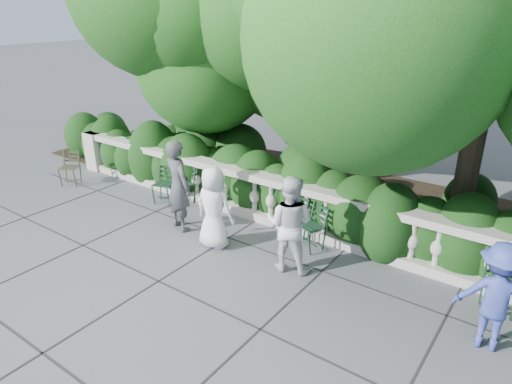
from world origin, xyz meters
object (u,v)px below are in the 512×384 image
Objects in this scene: chair_c at (286,240)px; chair_f at (496,318)px; chair_e at (304,251)px; chair_weathered at (70,187)px; person_businessman at (214,208)px; chair_a at (162,205)px; person_older_blue at (496,297)px; person_woman_grey at (178,186)px; person_casual_man at (289,224)px; chair_b at (179,205)px.

chair_c is 3.65m from chair_f.
chair_c is at bearing -175.22° from chair_e.
person_businessman is at bearing -34.95° from chair_weathered.
chair_a is 6.78m from person_older_blue.
person_woman_grey is (-2.43, -0.64, 0.90)m from chair_e.
person_casual_man reaches higher than person_businessman.
chair_a is 2.36m from person_businessman.
chair_f is 5.71m from person_woman_grey.
chair_a is at bearing -142.16° from chair_b.
person_businessman reaches higher than chair_b.
chair_b is 3.24m from chair_e.
chair_e is 1.79m from person_businessman.
person_older_blue is at bearing 174.83° from person_businessman.
chair_a is 6.73m from chair_f.
chair_a is 1.00× the size of chair_b.
chair_e is (3.55, 0.09, 0.00)m from chair_a.
person_casual_man is 3.09m from person_older_blue.
person_businessman reaches higher than chair_f.
person_businessman is (-4.61, -0.72, 0.76)m from chair_f.
chair_e is at bearing -17.23° from chair_a.
chair_f is at bearing 0.67° from chair_b.
person_casual_man reaches higher than chair_weathered.
chair_a is 0.47× the size of person_woman_grey.
chair_a is 3.09m from chair_c.
person_older_blue is at bearing -5.25° from chair_b.
chair_weathered is 0.56× the size of person_older_blue.
chair_e is 0.51× the size of person_casual_man.
person_woman_grey reaches higher than person_businessman.
chair_a is at bearing -157.75° from chair_e.
person_woman_grey is (-1.00, 0.14, 0.14)m from person_businessman.
person_casual_man is at bearing -36.75° from chair_c.
chair_b is (0.31, 0.22, 0.00)m from chair_a.
chair_b is at bearing -161.46° from chair_e.
chair_f is 0.56× the size of person_older_blue.
chair_weathered is 9.36m from person_older_blue.
chair_weathered is 6.30m from person_casual_man.
chair_c is 0.49m from chair_e.
person_woman_grey reaches higher than chair_c.
chair_f is (6.73, 0.03, 0.00)m from chair_a.
chair_b is 1.00× the size of chair_weathered.
chair_weathered is at bearing 173.19° from chair_a.
chair_f is at bearing 19.63° from chair_e.
chair_f is at bearing -158.80° from person_woman_grey.
person_older_blue is (4.59, 0.05, -0.01)m from person_businessman.
chair_a and chair_weathered have the same top height.
person_casual_man is (0.54, -0.78, 0.83)m from chair_c.
chair_b is at bearing -32.29° from person_businessman.
chair_c is at bearing 2.51° from chair_b.
person_casual_man is (3.31, -0.78, 0.83)m from chair_b.
person_businessman is at bearing -24.14° from chair_b.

